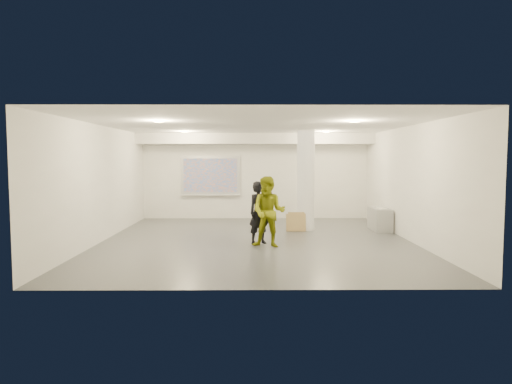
{
  "coord_description": "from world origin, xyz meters",
  "views": [
    {
      "loc": [
        -0.09,
        -11.82,
        2.15
      ],
      "look_at": [
        0.0,
        0.4,
        1.25
      ],
      "focal_mm": 32.0,
      "sensor_mm": 36.0,
      "label": 1
    }
  ],
  "objects_px": {
    "column": "(306,180)",
    "projection_screen": "(210,176)",
    "credenza": "(380,219)",
    "woman": "(259,213)",
    "man": "(269,212)"
  },
  "relations": [
    {
      "from": "credenza",
      "to": "man",
      "type": "bearing_deg",
      "value": -143.21
    },
    {
      "from": "credenza",
      "to": "woman",
      "type": "bearing_deg",
      "value": -149.87
    },
    {
      "from": "column",
      "to": "credenza",
      "type": "xyz_separation_m",
      "value": [
        2.22,
        -0.1,
        -1.16
      ]
    },
    {
      "from": "projection_screen",
      "to": "woman",
      "type": "bearing_deg",
      "value": -71.06
    },
    {
      "from": "projection_screen",
      "to": "credenza",
      "type": "distance_m",
      "value": 6.11
    },
    {
      "from": "projection_screen",
      "to": "woman",
      "type": "xyz_separation_m",
      "value": [
        1.67,
        -4.88,
        -0.74
      ]
    },
    {
      "from": "woman",
      "to": "man",
      "type": "distance_m",
      "value": 0.5
    },
    {
      "from": "projection_screen",
      "to": "man",
      "type": "xyz_separation_m",
      "value": [
        1.9,
        -5.32,
        -0.67
      ]
    },
    {
      "from": "man",
      "to": "woman",
      "type": "bearing_deg",
      "value": 131.56
    },
    {
      "from": "column",
      "to": "man",
      "type": "height_order",
      "value": "column"
    },
    {
      "from": "woman",
      "to": "man",
      "type": "height_order",
      "value": "man"
    },
    {
      "from": "credenza",
      "to": "man",
      "type": "height_order",
      "value": "man"
    },
    {
      "from": "man",
      "to": "column",
      "type": "bearing_deg",
      "value": 80.59
    },
    {
      "from": "column",
      "to": "credenza",
      "type": "height_order",
      "value": "column"
    },
    {
      "from": "column",
      "to": "projection_screen",
      "type": "height_order",
      "value": "column"
    }
  ]
}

